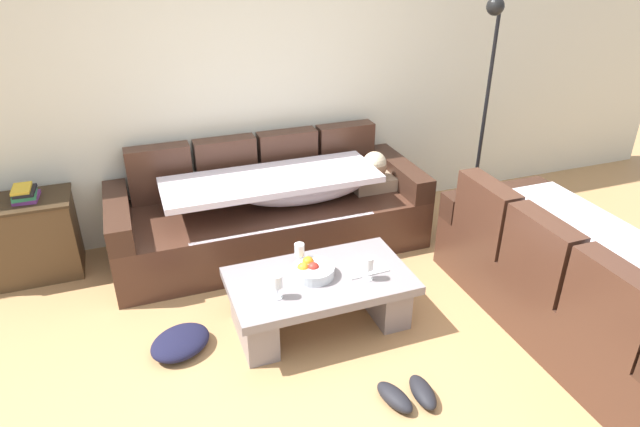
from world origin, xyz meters
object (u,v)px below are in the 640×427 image
at_px(coffee_table, 320,295).
at_px(fruit_bowl, 312,270).
at_px(wine_glass_far_back, 299,251).
at_px(open_magazine, 364,267).
at_px(wine_glass_near_right, 369,264).
at_px(floor_lamp, 485,101).
at_px(side_cabinet, 28,238).
at_px(couch_near_window, 578,285).
at_px(pair_of_shoes, 409,395).
at_px(book_stack_on_cabinet, 25,194).
at_px(couch_along_wall, 275,211).
at_px(wine_glass_near_left, 277,282).

xyz_separation_m(coffee_table, fruit_bowl, (-0.04, 0.04, 0.18)).
relative_size(wine_glass_far_back, open_magazine, 0.59).
distance_m(wine_glass_near_right, floor_lamp, 2.03).
bearing_deg(side_cabinet, fruit_bowl, -35.24).
bearing_deg(floor_lamp, wine_glass_far_back, -157.25).
relative_size(couch_near_window, coffee_table, 1.70).
xyz_separation_m(fruit_bowl, pair_of_shoes, (0.28, -0.87, -0.38)).
xyz_separation_m(wine_glass_far_back, floor_lamp, (1.93, 0.81, 0.62)).
bearing_deg(floor_lamp, pair_of_shoes, -131.49).
bearing_deg(book_stack_on_cabinet, floor_lamp, -5.26).
bearing_deg(coffee_table, wine_glass_far_back, 113.43).
distance_m(couch_near_window, floor_lamp, 1.80).
height_order(couch_along_wall, pair_of_shoes, couch_along_wall).
bearing_deg(floor_lamp, fruit_bowl, -153.19).
distance_m(fruit_bowl, side_cabinet, 2.26).
bearing_deg(pair_of_shoes, wine_glass_near_left, 128.34).
relative_size(wine_glass_far_back, book_stack_on_cabinet, 0.72).
distance_m(wine_glass_near_right, pair_of_shoes, 0.84).
xyz_separation_m(couch_along_wall, open_magazine, (0.31, -1.11, 0.06)).
bearing_deg(open_magazine, couch_along_wall, 103.10).
relative_size(couch_near_window, floor_lamp, 1.05).
distance_m(side_cabinet, book_stack_on_cabinet, 0.37).
distance_m(wine_glass_near_left, open_magazine, 0.66).
distance_m(coffee_table, side_cabinet, 2.31).
relative_size(coffee_table, side_cabinet, 1.67).
xyz_separation_m(couch_along_wall, pair_of_shoes, (0.23, -1.95, -0.28)).
distance_m(fruit_bowl, open_magazine, 0.36).
relative_size(fruit_bowl, wine_glass_far_back, 1.69).
bearing_deg(wine_glass_near_right, couch_near_window, -20.17).
height_order(open_magazine, side_cabinet, side_cabinet).
xyz_separation_m(wine_glass_far_back, open_magazine, (0.40, -0.18, -0.11)).
bearing_deg(pair_of_shoes, book_stack_on_cabinet, 133.52).
relative_size(book_stack_on_cabinet, floor_lamp, 0.12).
bearing_deg(coffee_table, wine_glass_near_left, -159.00).
bearing_deg(couch_along_wall, wine_glass_near_left, -105.13).
xyz_separation_m(couch_along_wall, wine_glass_near_right, (0.28, -1.24, 0.17)).
relative_size(wine_glass_near_right, pair_of_shoes, 0.50).
relative_size(open_magazine, book_stack_on_cabinet, 1.22).
distance_m(coffee_table, wine_glass_near_right, 0.41).
distance_m(wine_glass_near_left, pair_of_shoes, 1.01).
distance_m(fruit_bowl, pair_of_shoes, 0.99).
relative_size(wine_glass_near_right, open_magazine, 0.59).
xyz_separation_m(couch_along_wall, couch_near_window, (1.58, -1.72, 0.01)).
bearing_deg(fruit_bowl, floor_lamp, 26.81).
xyz_separation_m(couch_along_wall, floor_lamp, (1.84, -0.12, 0.79)).
bearing_deg(couch_along_wall, floor_lamp, -3.68).
distance_m(wine_glass_near_right, side_cabinet, 2.62).
bearing_deg(wine_glass_near_left, pair_of_shoes, -51.66).
xyz_separation_m(fruit_bowl, book_stack_on_cabinet, (-1.78, 1.30, 0.27)).
xyz_separation_m(wine_glass_near_left, pair_of_shoes, (0.56, -0.71, -0.45)).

